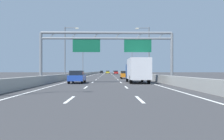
# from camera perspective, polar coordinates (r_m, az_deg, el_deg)

# --- Properties ---
(ground_plane) EXTENTS (260.00, 260.00, 0.00)m
(ground_plane) POSITION_cam_1_polar(r_m,az_deg,el_deg) (99.77, -1.06, -1.03)
(ground_plane) COLOR #38383A
(lane_dash_left_1) EXTENTS (0.16, 3.00, 0.01)m
(lane_dash_left_1) POSITION_cam_1_polar(r_m,az_deg,el_deg) (12.51, -10.08, -6.97)
(lane_dash_left_1) COLOR white
(lane_dash_left_1) RESTS_ON ground_plane
(lane_dash_left_2) EXTENTS (0.16, 3.00, 0.01)m
(lane_dash_left_2) POSITION_cam_1_polar(r_m,az_deg,el_deg) (21.40, -6.25, -4.14)
(lane_dash_left_2) COLOR white
(lane_dash_left_2) RESTS_ON ground_plane
(lane_dash_left_3) EXTENTS (0.16, 3.00, 0.01)m
(lane_dash_left_3) POSITION_cam_1_polar(r_m,az_deg,el_deg) (30.36, -4.68, -2.97)
(lane_dash_left_3) COLOR white
(lane_dash_left_3) RESTS_ON ground_plane
(lane_dash_left_4) EXTENTS (0.16, 3.00, 0.01)m
(lane_dash_left_4) POSITION_cam_1_polar(r_m,az_deg,el_deg) (39.34, -3.83, -2.34)
(lane_dash_left_4) COLOR white
(lane_dash_left_4) RESTS_ON ground_plane
(lane_dash_left_5) EXTENTS (0.16, 3.00, 0.01)m
(lane_dash_left_5) POSITION_cam_1_polar(r_m,az_deg,el_deg) (48.32, -3.30, -1.93)
(lane_dash_left_5) COLOR white
(lane_dash_left_5) RESTS_ON ground_plane
(lane_dash_left_6) EXTENTS (0.16, 3.00, 0.01)m
(lane_dash_left_6) POSITION_cam_1_polar(r_m,az_deg,el_deg) (57.31, -2.93, -1.66)
(lane_dash_left_6) COLOR white
(lane_dash_left_6) RESTS_ON ground_plane
(lane_dash_left_7) EXTENTS (0.16, 3.00, 0.01)m
(lane_dash_left_7) POSITION_cam_1_polar(r_m,az_deg,el_deg) (66.31, -2.66, -1.46)
(lane_dash_left_7) COLOR white
(lane_dash_left_7) RESTS_ON ground_plane
(lane_dash_left_8) EXTENTS (0.16, 3.00, 0.01)m
(lane_dash_left_8) POSITION_cam_1_polar(r_m,az_deg,el_deg) (75.30, -2.46, -1.31)
(lane_dash_left_8) COLOR white
(lane_dash_left_8) RESTS_ON ground_plane
(lane_dash_left_9) EXTENTS (0.16, 3.00, 0.01)m
(lane_dash_left_9) POSITION_cam_1_polar(r_m,az_deg,el_deg) (84.30, -2.30, -1.19)
(lane_dash_left_9) COLOR white
(lane_dash_left_9) RESTS_ON ground_plane
(lane_dash_left_10) EXTENTS (0.16, 3.00, 0.01)m
(lane_dash_left_10) POSITION_cam_1_polar(r_m,az_deg,el_deg) (93.29, -2.17, -1.09)
(lane_dash_left_10) COLOR white
(lane_dash_left_10) RESTS_ON ground_plane
(lane_dash_left_11) EXTENTS (0.16, 3.00, 0.01)m
(lane_dash_left_11) POSITION_cam_1_polar(r_m,az_deg,el_deg) (102.29, -2.06, -1.01)
(lane_dash_left_11) COLOR white
(lane_dash_left_11) RESTS_ON ground_plane
(lane_dash_left_12) EXTENTS (0.16, 3.00, 0.01)m
(lane_dash_left_12) POSITION_cam_1_polar(r_m,az_deg,el_deg) (111.29, -1.98, -0.94)
(lane_dash_left_12) COLOR white
(lane_dash_left_12) RESTS_ON ground_plane
(lane_dash_left_13) EXTENTS (0.16, 3.00, 0.01)m
(lane_dash_left_13) POSITION_cam_1_polar(r_m,az_deg,el_deg) (120.29, -1.90, -0.89)
(lane_dash_left_13) COLOR white
(lane_dash_left_13) RESTS_ON ground_plane
(lane_dash_left_14) EXTENTS (0.16, 3.00, 0.01)m
(lane_dash_left_14) POSITION_cam_1_polar(r_m,az_deg,el_deg) (129.29, -1.83, -0.84)
(lane_dash_left_14) COLOR white
(lane_dash_left_14) RESTS_ON ground_plane
(lane_dash_left_15) EXTENTS (0.16, 3.00, 0.01)m
(lane_dash_left_15) POSITION_cam_1_polar(r_m,az_deg,el_deg) (138.28, -1.78, -0.79)
(lane_dash_left_15) COLOR white
(lane_dash_left_15) RESTS_ON ground_plane
(lane_dash_left_16) EXTENTS (0.16, 3.00, 0.01)m
(lane_dash_left_16) POSITION_cam_1_polar(r_m,az_deg,el_deg) (147.28, -1.73, -0.76)
(lane_dash_left_16) COLOR white
(lane_dash_left_16) RESTS_ON ground_plane
(lane_dash_left_17) EXTENTS (0.16, 3.00, 0.01)m
(lane_dash_left_17) POSITION_cam_1_polar(r_m,az_deg,el_deg) (156.28, -1.68, -0.72)
(lane_dash_left_17) COLOR white
(lane_dash_left_17) RESTS_ON ground_plane
(lane_dash_right_1) EXTENTS (0.16, 3.00, 0.01)m
(lane_dash_right_1) POSITION_cam_1_polar(r_m,az_deg,el_deg) (12.46, 6.63, -7.00)
(lane_dash_right_1) COLOR white
(lane_dash_right_1) RESTS_ON ground_plane
(lane_dash_right_2) EXTENTS (0.16, 3.00, 0.01)m
(lane_dash_right_2) POSITION_cam_1_polar(r_m,az_deg,el_deg) (21.38, 3.43, -4.15)
(lane_dash_right_2) COLOR white
(lane_dash_right_2) RESTS_ON ground_plane
(lane_dash_right_3) EXTENTS (0.16, 3.00, 0.01)m
(lane_dash_right_3) POSITION_cam_1_polar(r_m,az_deg,el_deg) (30.34, 2.13, -2.98)
(lane_dash_right_3) COLOR white
(lane_dash_right_3) RESTS_ON ground_plane
(lane_dash_right_4) EXTENTS (0.16, 3.00, 0.01)m
(lane_dash_right_4) POSITION_cam_1_polar(r_m,az_deg,el_deg) (39.32, 1.42, -2.34)
(lane_dash_right_4) COLOR white
(lane_dash_right_4) RESTS_ON ground_plane
(lane_dash_right_5) EXTENTS (0.16, 3.00, 0.01)m
(lane_dash_right_5) POSITION_cam_1_polar(r_m,az_deg,el_deg) (48.31, 0.98, -1.94)
(lane_dash_right_5) COLOR white
(lane_dash_right_5) RESTS_ON ground_plane
(lane_dash_right_6) EXTENTS (0.16, 3.00, 0.01)m
(lane_dash_right_6) POSITION_cam_1_polar(r_m,az_deg,el_deg) (57.30, 0.67, -1.66)
(lane_dash_right_6) COLOR white
(lane_dash_right_6) RESTS_ON ground_plane
(lane_dash_right_7) EXTENTS (0.16, 3.00, 0.01)m
(lane_dash_right_7) POSITION_cam_1_polar(r_m,az_deg,el_deg) (66.30, 0.45, -1.46)
(lane_dash_right_7) COLOR white
(lane_dash_right_7) RESTS_ON ground_plane
(lane_dash_right_8) EXTENTS (0.16, 3.00, 0.01)m
(lane_dash_right_8) POSITION_cam_1_polar(r_m,az_deg,el_deg) (75.29, 0.28, -1.31)
(lane_dash_right_8) COLOR white
(lane_dash_right_8) RESTS_ON ground_plane
(lane_dash_right_9) EXTENTS (0.16, 3.00, 0.01)m
(lane_dash_right_9) POSITION_cam_1_polar(r_m,az_deg,el_deg) (84.29, 0.15, -1.19)
(lane_dash_right_9) COLOR white
(lane_dash_right_9) RESTS_ON ground_plane
(lane_dash_right_10) EXTENTS (0.16, 3.00, 0.01)m
(lane_dash_right_10) POSITION_cam_1_polar(r_m,az_deg,el_deg) (93.29, 0.04, -1.09)
(lane_dash_right_10) COLOR white
(lane_dash_right_10) RESTS_ON ground_plane
(lane_dash_right_11) EXTENTS (0.16, 3.00, 0.01)m
(lane_dash_right_11) POSITION_cam_1_polar(r_m,az_deg,el_deg) (102.29, -0.05, -1.01)
(lane_dash_right_11) COLOR white
(lane_dash_right_11) RESTS_ON ground_plane
(lane_dash_right_12) EXTENTS (0.16, 3.00, 0.01)m
(lane_dash_right_12) POSITION_cam_1_polar(r_m,az_deg,el_deg) (111.28, -0.12, -0.94)
(lane_dash_right_12) COLOR white
(lane_dash_right_12) RESTS_ON ground_plane
(lane_dash_right_13) EXTENTS (0.16, 3.00, 0.01)m
(lane_dash_right_13) POSITION_cam_1_polar(r_m,az_deg,el_deg) (120.28, -0.18, -0.89)
(lane_dash_right_13) COLOR white
(lane_dash_right_13) RESTS_ON ground_plane
(lane_dash_right_14) EXTENTS (0.16, 3.00, 0.01)m
(lane_dash_right_14) POSITION_cam_1_polar(r_m,az_deg,el_deg) (129.28, -0.24, -0.84)
(lane_dash_right_14) COLOR white
(lane_dash_right_14) RESTS_ON ground_plane
(lane_dash_right_15) EXTENTS (0.16, 3.00, 0.01)m
(lane_dash_right_15) POSITION_cam_1_polar(r_m,az_deg,el_deg) (138.28, -0.29, -0.79)
(lane_dash_right_15) COLOR white
(lane_dash_right_15) RESTS_ON ground_plane
(lane_dash_right_16) EXTENTS (0.16, 3.00, 0.01)m
(lane_dash_right_16) POSITION_cam_1_polar(r_m,az_deg,el_deg) (147.28, -0.33, -0.76)
(lane_dash_right_16) COLOR white
(lane_dash_right_16) RESTS_ON ground_plane
(lane_dash_right_17) EXTENTS (0.16, 3.00, 0.01)m
(lane_dash_right_17) POSITION_cam_1_polar(r_m,az_deg,el_deg) (156.28, -0.36, -0.72)
(lane_dash_right_17) COLOR white
(lane_dash_right_17) RESTS_ON ground_plane
(edge_line_left) EXTENTS (0.16, 176.00, 0.01)m
(edge_line_left) POSITION_cam_1_polar(r_m,az_deg,el_deg) (87.94, -4.49, -1.14)
(edge_line_left) COLOR white
(edge_line_left) RESTS_ON ground_plane
(edge_line_right) EXTENTS (0.16, 176.00, 0.01)m
(edge_line_right) POSITION_cam_1_polar(r_m,az_deg,el_deg) (87.92, 2.35, -1.14)
(edge_line_right) COLOR white
(edge_line_right) RESTS_ON ground_plane
(barrier_left) EXTENTS (0.45, 220.00, 0.95)m
(barrier_left) POSITION_cam_1_polar(r_m,az_deg,el_deg) (109.99, -4.65, -0.71)
(barrier_left) COLOR #9E9E99
(barrier_left) RESTS_ON ground_plane
(barrier_right) EXTENTS (0.45, 220.00, 0.95)m
(barrier_right) POSITION_cam_1_polar(r_m,az_deg,el_deg) (109.97, 2.55, -0.71)
(barrier_right) COLOR #9E9E99
(barrier_right) RESTS_ON ground_plane
(sign_gantry) EXTENTS (16.64, 0.36, 6.36)m
(sign_gantry) POSITION_cam_1_polar(r_m,az_deg,el_deg) (29.72, -0.98, 6.27)
(sign_gantry) COLOR gray
(sign_gantry) RESTS_ON ground_plane
(streetlamp_left_mid) EXTENTS (2.58, 0.28, 9.50)m
(streetlamp_left_mid) POSITION_cam_1_polar(r_m,az_deg,el_deg) (44.36, -10.91, 4.88)
(streetlamp_left_mid) COLOR slate
(streetlamp_left_mid) RESTS_ON ground_plane
(streetlamp_right_mid) EXTENTS (2.58, 0.28, 9.50)m
(streetlamp_right_mid) POSITION_cam_1_polar(r_m,az_deg,el_deg) (44.30, 8.56, 4.89)
(streetlamp_right_mid) COLOR slate
(streetlamp_right_mid) RESTS_ON ground_plane
(streetlamp_left_far) EXTENTS (2.58, 0.28, 9.50)m
(streetlamp_left_far) POSITION_cam_1_polar(r_m,az_deg,el_deg) (74.98, -6.81, 2.81)
(streetlamp_left_far) COLOR slate
(streetlamp_left_far) RESTS_ON ground_plane
(streetlamp_right_far) EXTENTS (2.58, 0.28, 9.50)m
(streetlamp_right_far) POSITION_cam_1_polar(r_m,az_deg,el_deg) (74.94, 4.63, 2.81)
(streetlamp_right_far) COLOR slate
(streetlamp_right_far) RESTS_ON ground_plane
(orange_car) EXTENTS (1.72, 4.37, 1.45)m
(orange_car) POSITION_cam_1_polar(r_m,az_deg,el_deg) (44.64, 3.14, -1.12)
(orange_car) COLOR orange
(orange_car) RESTS_ON ground_plane
(black_car) EXTENTS (1.74, 4.26, 1.57)m
(black_car) POSITION_cam_1_polar(r_m,az_deg,el_deg) (136.54, -2.49, -0.47)
(black_car) COLOR black
(black_car) RESTS_ON ground_plane
(yellow_car) EXTENTS (1.85, 4.44, 1.51)m
(yellow_car) POSITION_cam_1_polar(r_m,az_deg,el_deg) (118.60, -1.04, -0.53)
(yellow_car) COLOR yellow
(yellow_car) RESTS_ON ground_plane
(blue_car) EXTENTS (1.73, 4.23, 1.50)m
(blue_car) POSITION_cam_1_polar(r_m,az_deg,el_deg) (28.63, -8.35, -1.64)
(blue_car) COLOR #2347AD
(blue_car) RESTS_ON ground_plane
(silver_car) EXTENTS (1.77, 4.48, 1.54)m
(silver_car) POSITION_cam_1_polar(r_m,az_deg,el_deg) (110.67, 0.71, -0.54)
(silver_car) COLOR #A8ADB2
(silver_car) RESTS_ON ground_plane
(red_car) EXTENTS (1.71, 4.13, 1.55)m
(red_car) POSITION_cam_1_polar(r_m,az_deg,el_deg) (100.69, 0.96, -0.58)
(red_car) COLOR red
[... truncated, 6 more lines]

